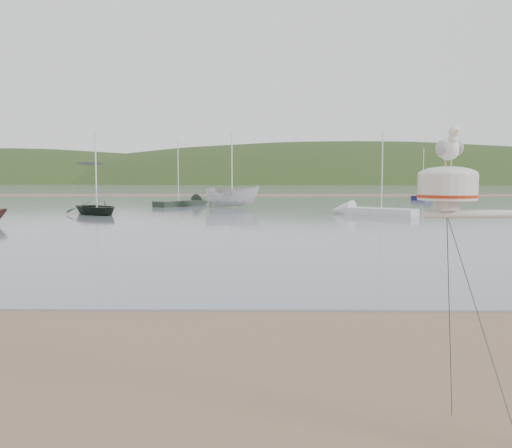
{
  "coord_description": "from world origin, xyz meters",
  "views": [
    {
      "loc": [
        1.81,
        -6.59,
        2.68
      ],
      "look_at": [
        1.73,
        1.0,
        2.02
      ],
      "focal_mm": 38.0,
      "sensor_mm": 36.0,
      "label": 1
    }
  ],
  "objects_px": {
    "sailboat_dark_mid": "(191,203)",
    "sailboat_white_near": "(360,211)",
    "boat_dark": "(96,183)",
    "sailboat_blue_far": "(426,197)",
    "boat_white": "(232,179)"
  },
  "relations": [
    {
      "from": "boat_dark",
      "to": "sailboat_blue_far",
      "type": "xyz_separation_m",
      "value": [
        30.89,
        26.54,
        -1.96
      ]
    },
    {
      "from": "sailboat_blue_far",
      "to": "sailboat_white_near",
      "type": "xyz_separation_m",
      "value": [
        -12.44,
        -26.32,
        0.0
      ]
    },
    {
      "from": "sailboat_blue_far",
      "to": "sailboat_dark_mid",
      "type": "bearing_deg",
      "value": -150.9
    },
    {
      "from": "sailboat_dark_mid",
      "to": "sailboat_white_near",
      "type": "bearing_deg",
      "value": -41.61
    },
    {
      "from": "boat_white",
      "to": "sailboat_blue_far",
      "type": "xyz_separation_m",
      "value": [
        21.88,
        18.37,
        -2.17
      ]
    },
    {
      "from": "boat_dark",
      "to": "sailboat_dark_mid",
      "type": "xyz_separation_m",
      "value": [
        5.02,
        12.15,
        -1.96
      ]
    },
    {
      "from": "sailboat_blue_far",
      "to": "sailboat_white_near",
      "type": "distance_m",
      "value": 29.11
    },
    {
      "from": "boat_white",
      "to": "sailboat_dark_mid",
      "type": "relative_size",
      "value": 0.76
    },
    {
      "from": "boat_dark",
      "to": "boat_white",
      "type": "height_order",
      "value": "boat_white"
    },
    {
      "from": "boat_dark",
      "to": "boat_white",
      "type": "distance_m",
      "value": 12.16
    },
    {
      "from": "sailboat_white_near",
      "to": "sailboat_dark_mid",
      "type": "xyz_separation_m",
      "value": [
        -13.42,
        11.92,
        -0.0
      ]
    },
    {
      "from": "boat_white",
      "to": "sailboat_white_near",
      "type": "bearing_deg",
      "value": -113.25
    },
    {
      "from": "boat_white",
      "to": "sailboat_white_near",
      "type": "height_order",
      "value": "sailboat_white_near"
    },
    {
      "from": "boat_white",
      "to": "sailboat_white_near",
      "type": "relative_size",
      "value": 0.78
    },
    {
      "from": "sailboat_dark_mid",
      "to": "sailboat_blue_far",
      "type": "bearing_deg",
      "value": 29.1
    }
  ]
}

